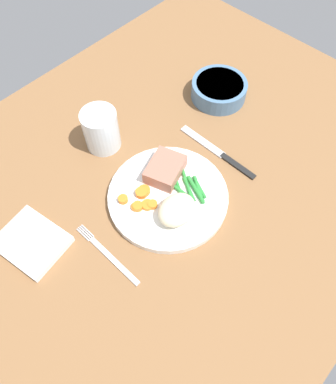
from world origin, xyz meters
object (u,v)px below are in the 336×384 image
Objects in this scene: dinner_plate at (168,197)px; knife at (219,153)px; water_glass at (102,132)px; salad_bowl at (219,89)px; meat_portion at (165,170)px; fork at (108,255)px; napkin at (32,242)px.

dinner_plate reaches higher than knife.
water_glass reaches higher than salad_bowl.
fork is (-20.07, -4.11, -3.01)cm from meat_portion.
meat_portion is 20.70cm from fork.
salad_bowl is at bearing -0.84° from napkin.
knife is 26.20cm from water_glass.
meat_portion reaches higher than fork.
meat_portion is at bearing -164.64° from salad_bowl.
dinner_plate is 20.66cm from water_glass.
napkin is (-54.86, 0.80, -1.63)cm from salad_bowl.
fork is 1.76× the size of water_glass.
fork is 1.25× the size of salad_bowl.
water_glass is at bearing 51.98° from fork.
salad_bowl is at bearing 15.36° from meat_portion.
salad_bowl is (26.50, 7.28, -0.79)cm from meat_portion.
meat_portion is at bearing -15.90° from napkin.
dinner_plate and napkin have the same top height.
meat_portion is at bearing 49.40° from dinner_plate.
dinner_plate is 5.62cm from meat_portion.
knife is 2.17× the size of water_glass.
salad_bowl is (29.21, -9.26, -1.60)cm from water_glass.
water_glass is 0.71× the size of salad_bowl.
knife is (16.21, -0.29, -0.60)cm from dinner_plate.
fork is 0.81× the size of knife.
dinner_plate is 1.19× the size of knife.
water_glass reaches higher than dinner_plate.
salad_bowl is (29.80, 11.14, 1.62)cm from dinner_plate.
knife is (12.90, -4.14, -3.01)cm from meat_portion.
salad_bowl is at bearing -17.59° from water_glass.
salad_bowl is (13.60, 11.42, 2.22)cm from knife.
napkin is at bearing 164.10° from meat_portion.
dinner_plate is 1.84× the size of salad_bowl.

